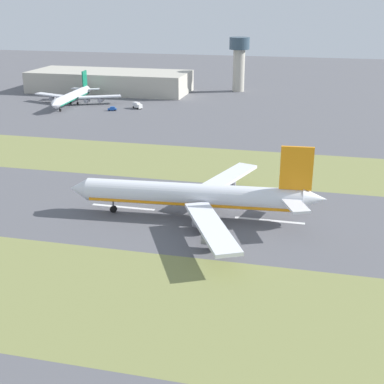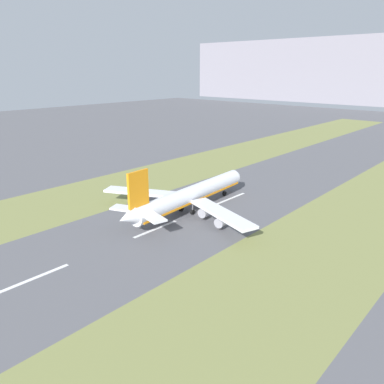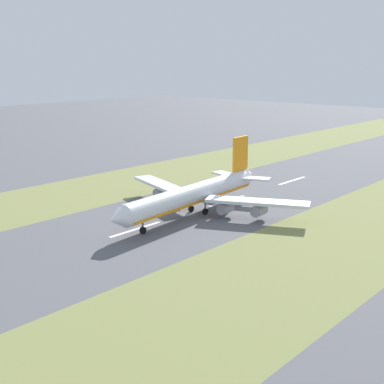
% 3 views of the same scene
% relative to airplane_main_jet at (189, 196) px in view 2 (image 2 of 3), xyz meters
% --- Properties ---
extents(ground_plane, '(800.00, 800.00, 0.00)m').
position_rel_airplane_main_jet_xyz_m(ground_plane, '(2.33, 1.58, -6.02)').
color(ground_plane, '#56565B').
extents(grass_median_west, '(40.00, 600.00, 0.01)m').
position_rel_airplane_main_jet_xyz_m(grass_median_west, '(-42.67, 1.58, -6.02)').
color(grass_median_west, olive).
rests_on(grass_median_west, ground).
extents(grass_median_east, '(40.00, 600.00, 0.01)m').
position_rel_airplane_main_jet_xyz_m(grass_median_east, '(47.33, 1.58, -6.02)').
color(grass_median_east, olive).
rests_on(grass_median_east, ground).
extents(centreline_dash_near, '(1.20, 18.00, 0.01)m').
position_rel_airplane_main_jet_xyz_m(centreline_dash_near, '(2.33, -58.10, -6.01)').
color(centreline_dash_near, silver).
rests_on(centreline_dash_near, ground).
extents(centreline_dash_mid, '(1.20, 18.00, 0.01)m').
position_rel_airplane_main_jet_xyz_m(centreline_dash_mid, '(2.33, -18.10, -6.01)').
color(centreline_dash_mid, silver).
rests_on(centreline_dash_mid, ground).
extents(centreline_dash_far, '(1.20, 18.00, 0.01)m').
position_rel_airplane_main_jet_xyz_m(centreline_dash_far, '(2.33, 21.90, -6.01)').
color(centreline_dash_far, silver).
rests_on(centreline_dash_far, ground).
extents(airplane_main_jet, '(63.95, 67.22, 20.20)m').
position_rel_airplane_main_jet_xyz_m(airplane_main_jet, '(0.00, 0.00, 0.00)').
color(airplane_main_jet, silver).
rests_on(airplane_main_jet, ground).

